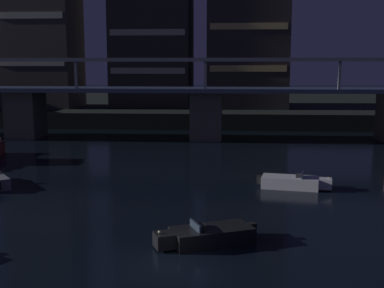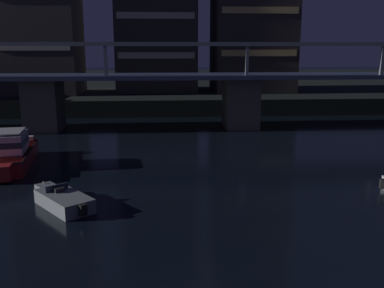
# 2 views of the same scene
# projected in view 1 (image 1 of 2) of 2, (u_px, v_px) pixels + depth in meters

# --- Properties ---
(ground_plane) EXTENTS (400.00, 400.00, 0.00)m
(ground_plane) POSITION_uv_depth(u_px,v_px,m) (167.00, 266.00, 21.83)
(ground_plane) COLOR black
(far_riverbank) EXTENTS (240.00, 80.00, 2.20)m
(far_riverbank) POSITION_uv_depth(u_px,v_px,m) (216.00, 101.00, 106.08)
(far_riverbank) COLOR black
(far_riverbank) RESTS_ON ground
(river_bridge) EXTENTS (92.32, 6.40, 9.38)m
(river_bridge) POSITION_uv_depth(u_px,v_px,m) (206.00, 104.00, 58.32)
(river_bridge) COLOR #605B51
(river_bridge) RESTS_ON ground
(tower_west_tall) EXTENTS (12.11, 11.38, 28.48)m
(tower_west_tall) POSITION_uv_depth(u_px,v_px,m) (153.00, 15.00, 78.88)
(tower_west_tall) COLOR #38332D
(tower_west_tall) RESTS_ON far_riverbank
(tower_central) EXTENTS (11.92, 10.91, 30.17)m
(tower_central) POSITION_uv_depth(u_px,v_px,m) (248.00, 8.00, 75.98)
(tower_central) COLOR #38332D
(tower_central) RESTS_ON far_riverbank
(speedboat_near_center) EXTENTS (5.02, 3.22, 1.16)m
(speedboat_near_center) POSITION_uv_depth(u_px,v_px,m) (208.00, 236.00, 24.42)
(speedboat_near_center) COLOR black
(speedboat_near_center) RESTS_ON ground
(speedboat_mid_left) EXTENTS (5.23, 2.45, 1.16)m
(speedboat_mid_left) POSITION_uv_depth(u_px,v_px,m) (293.00, 182.00, 35.55)
(speedboat_mid_left) COLOR silver
(speedboat_mid_left) RESTS_ON ground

